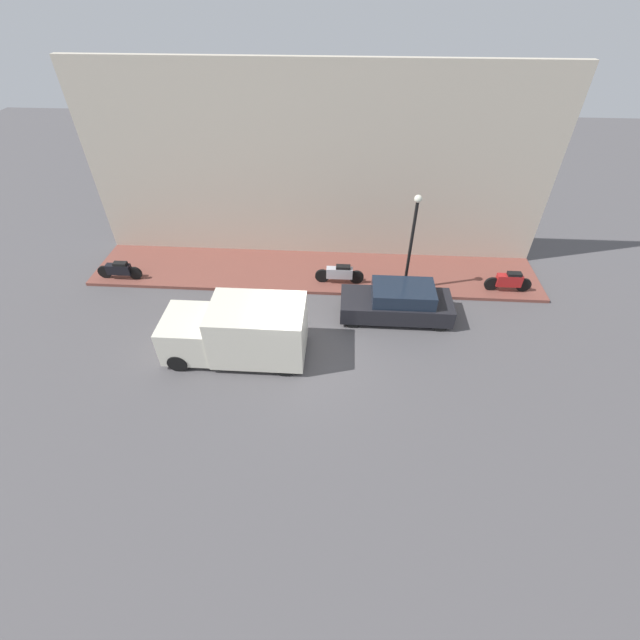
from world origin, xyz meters
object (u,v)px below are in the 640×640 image
Objects in this scene: motorcycle_black at (119,270)px; scooter_silver at (340,273)px; motorcycle_red at (509,281)px; delivery_van at (237,331)px; streetlamp at (412,235)px; parked_car at (398,303)px.

scooter_silver is at bearing -88.31° from motorcycle_black.
motorcycle_red is at bearing -91.16° from scooter_silver.
delivery_van is 1.17× the size of streetlamp.
scooter_silver reaches higher than motorcycle_black.
streetlamp reaches higher than delivery_van.
parked_car is 11.60m from motorcycle_black.
parked_car is 2.60m from streetlamp.
motorcycle_black is (1.65, 11.48, -0.10)m from parked_car.
delivery_van is 5.45m from scooter_silver.
parked_car reaches higher than motorcycle_red.
motorcycle_red is (4.15, -10.17, -0.45)m from delivery_van.
motorcycle_black is 9.26m from scooter_silver.
parked_car reaches higher than motorcycle_black.
delivery_van is 2.52× the size of motorcycle_black.
motorcycle_red is at bearing -87.81° from streetlamp.
scooter_silver is at bearing 88.84° from motorcycle_red.
motorcycle_black is 0.46× the size of streetlamp.
streetlamp is at bearing -96.36° from scooter_silver.
motorcycle_black is 12.11m from streetlamp.
scooter_silver is at bearing 83.64° from streetlamp.
motorcycle_red is 0.46× the size of streetlamp.
scooter_silver is (1.92, 2.23, -0.08)m from parked_car.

